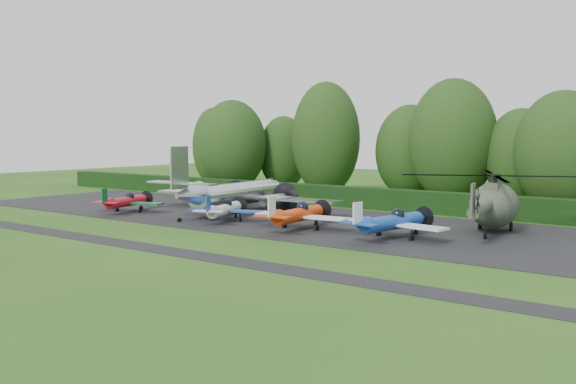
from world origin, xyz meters
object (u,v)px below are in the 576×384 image
Objects in this scene: light_plane_red at (127,201)px; light_plane_blue at (392,222)px; transport_plane at (235,193)px; light_plane_orange at (299,214)px; helicopter at (494,201)px; light_plane_white at (225,209)px.

light_plane_blue is (26.22, 1.34, 0.15)m from light_plane_red.
transport_plane is 18.77m from light_plane_blue.
light_plane_blue is at bearing 9.44° from light_plane_orange.
transport_plane is at bearing 156.85° from light_plane_blue.
light_plane_blue reaches higher than light_plane_orange.
light_plane_orange is 14.30m from helicopter.
light_plane_orange reaches higher than light_plane_white.
light_plane_white is at bearing 172.69° from light_plane_blue.
light_plane_white is 0.88× the size of light_plane_orange.
light_plane_blue is at bearing 21.70° from light_plane_white.
transport_plane is 2.53× the size of light_plane_orange.
light_plane_red is at bearing -156.04° from light_plane_white.
helicopter is (4.46, 7.22, 1.09)m from light_plane_blue.
light_plane_red is 0.88× the size of light_plane_blue.
light_plane_blue reaches higher than light_plane_white.
light_plane_orange is 0.51× the size of helicopter.
transport_plane reaches higher than light_plane_red.
light_plane_orange is (7.41, -0.01, 0.14)m from light_plane_white.
light_plane_orange is at bearing 174.67° from light_plane_blue.
helicopter reaches higher than light_plane_red.
light_plane_blue is (18.22, -4.50, -0.58)m from transport_plane.
light_plane_blue is 0.51× the size of helicopter.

